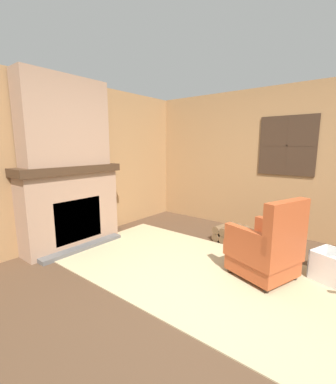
{
  "coord_description": "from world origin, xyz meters",
  "views": [
    {
      "loc": [
        1.16,
        -2.03,
        1.51
      ],
      "look_at": [
        -0.94,
        0.61,
        0.9
      ],
      "focal_mm": 24.0,
      "sensor_mm": 36.0,
      "label": 1
    }
  ],
  "objects_px": {
    "armchair": "(266,249)",
    "firewood_stack": "(231,234)",
    "storage_case": "(82,161)",
    "laundry_basket": "(336,268)",
    "oil_lamp_vase": "(53,158)"
  },
  "relations": [
    {
      "from": "firewood_stack",
      "to": "oil_lamp_vase",
      "type": "bearing_deg",
      "value": -135.03
    },
    {
      "from": "armchair",
      "to": "laundry_basket",
      "type": "xyz_separation_m",
      "value": [
        0.65,
        0.39,
        -0.18
      ]
    },
    {
      "from": "armchair",
      "to": "storage_case",
      "type": "bearing_deg",
      "value": 30.96
    },
    {
      "from": "laundry_basket",
      "to": "storage_case",
      "type": "xyz_separation_m",
      "value": [
        -3.33,
        -0.94,
        1.11
      ]
    },
    {
      "from": "armchair",
      "to": "firewood_stack",
      "type": "bearing_deg",
      "value": -26.77
    },
    {
      "from": "firewood_stack",
      "to": "oil_lamp_vase",
      "type": "distance_m",
      "value": 2.9
    },
    {
      "from": "laundry_basket",
      "to": "oil_lamp_vase",
      "type": "relative_size",
      "value": 1.67
    },
    {
      "from": "armchair",
      "to": "storage_case",
      "type": "distance_m",
      "value": 2.89
    },
    {
      "from": "storage_case",
      "to": "laundry_basket",
      "type": "bearing_deg",
      "value": 15.79
    },
    {
      "from": "laundry_basket",
      "to": "oil_lamp_vase",
      "type": "height_order",
      "value": "oil_lamp_vase"
    },
    {
      "from": "armchair",
      "to": "firewood_stack",
      "type": "relative_size",
      "value": 1.85
    },
    {
      "from": "oil_lamp_vase",
      "to": "storage_case",
      "type": "xyz_separation_m",
      "value": [
        0.0,
        0.47,
        -0.05
      ]
    },
    {
      "from": "laundry_basket",
      "to": "storage_case",
      "type": "bearing_deg",
      "value": -164.21
    },
    {
      "from": "armchair",
      "to": "oil_lamp_vase",
      "type": "bearing_deg",
      "value": 40.15
    },
    {
      "from": "laundry_basket",
      "to": "storage_case",
      "type": "distance_m",
      "value": 3.63
    }
  ]
}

